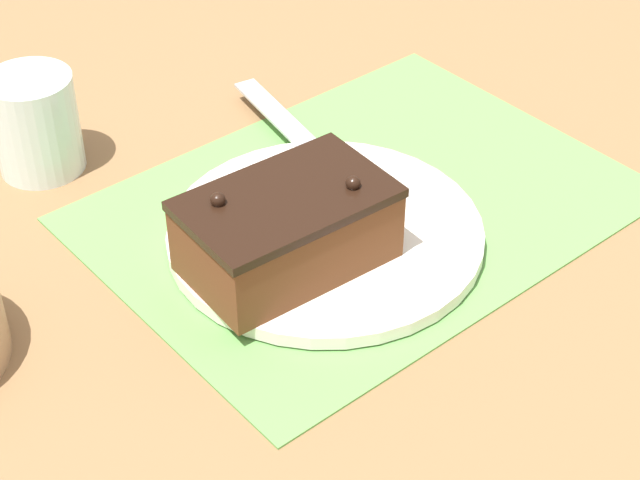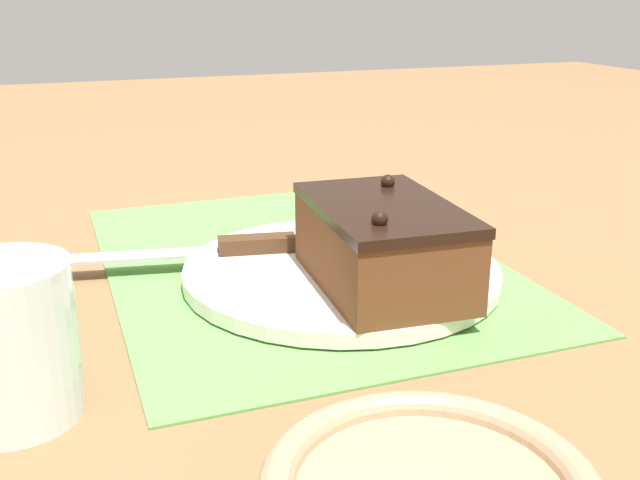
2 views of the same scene
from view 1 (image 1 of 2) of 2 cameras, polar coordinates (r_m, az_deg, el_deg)
ground_plane at (r=0.95m, az=2.24°, el=1.75°), size 3.00×3.00×0.00m
placemat_woven at (r=0.95m, az=2.24°, el=1.84°), size 0.46×0.34×0.00m
cake_plate at (r=0.91m, az=0.28°, el=0.34°), size 0.27×0.27×0.01m
chocolate_cake at (r=0.85m, az=-1.77°, el=0.60°), size 0.17×0.11×0.08m
serving_knife at (r=0.99m, az=-0.30°, el=4.94°), size 0.06×0.22×0.01m
drinking_glass at (r=1.01m, az=-14.93°, el=6.02°), size 0.08×0.08×0.09m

